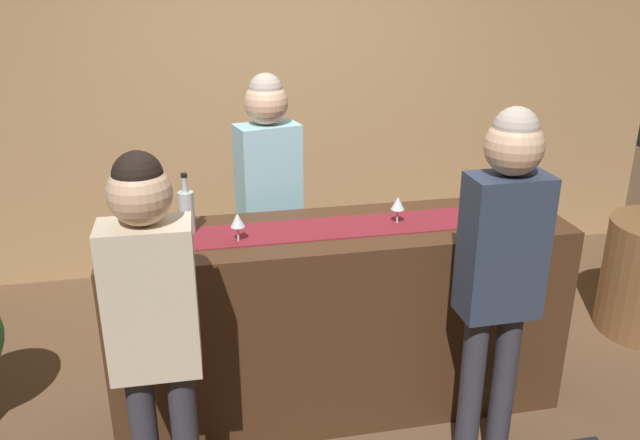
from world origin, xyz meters
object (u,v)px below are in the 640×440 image
Objects in this scene: wine_glass_far_end at (398,204)px; customer_browsing at (152,314)px; bartender at (269,189)px; wine_bottle_amber at (514,192)px; wine_glass_mid_counter at (474,199)px; wine_glass_near_customer at (238,221)px; customer_sipping at (502,258)px; wine_bottle_clear at (187,211)px.

wine_glass_far_end is 0.09× the size of customer_browsing.
customer_browsing is (-0.60, -1.25, -0.04)m from bartender.
customer_browsing is at bearing -158.95° from wine_bottle_amber.
customer_browsing is at bearing -157.53° from wine_glass_mid_counter.
wine_glass_mid_counter is at bearing 2.86° from wine_glass_near_customer.
wine_bottle_amber is at bearing 21.98° from customer_browsing.
customer_sipping is at bearing -101.53° from wine_glass_mid_counter.
customer_sipping reaches higher than customer_browsing.
bartender is (-0.57, 0.59, -0.08)m from wine_glass_far_end.
wine_glass_far_end is at bearing -176.45° from wine_bottle_amber.
wine_bottle_amber is 0.18× the size of customer_sipping.
wine_glass_near_customer is (-1.44, -0.11, -0.01)m from wine_bottle_amber.
wine_glass_mid_counter is 0.08× the size of bartender.
wine_glass_near_customer is 1.20m from wine_glass_mid_counter.
wine_glass_mid_counter is 0.09× the size of customer_browsing.
customer_sipping reaches higher than wine_bottle_clear.
wine_bottle_amber reaches higher than wine_glass_mid_counter.
bartender is (-1.21, 0.55, -0.09)m from wine_bottle_amber.
wine_bottle_clear is at bearing 145.43° from wine_glass_near_customer.
bartender is at bearing 47.53° from wine_bottle_clear.
wine_bottle_amber is at bearing 142.42° from bartender.
wine_bottle_amber is 1.44m from wine_glass_near_customer.
wine_glass_mid_counter is 1.70m from customer_browsing.
wine_glass_far_end is at bearing 178.71° from wine_glass_mid_counter.
wine_glass_far_end is 0.64m from customer_sipping.
wine_bottle_clear is 2.10× the size of wine_glass_near_customer.
bartender is 0.99× the size of customer_sipping.
wine_bottle_clear is 0.18× the size of customer_browsing.
wine_glass_near_customer is at bearing -175.68° from wine_bottle_amber.
customer_browsing reaches higher than wine_glass_far_end.
wine_glass_mid_counter is at bearing 77.87° from customer_sipping.
wine_glass_near_customer is 0.08× the size of bartender.
wine_bottle_amber is 0.64m from wine_glass_far_end.
wine_glass_near_customer is at bearing -34.57° from wine_bottle_clear.
bartender is at bearing 70.84° from wine_glass_near_customer.
customer_browsing is at bearing -101.19° from wine_bottle_clear.
wine_glass_far_end is (1.02, -0.09, -0.01)m from wine_bottle_clear.
wine_glass_near_customer is 1.19m from customer_sipping.
bartender is at bearing 155.68° from wine_bottle_amber.
customer_sipping is at bearing -63.29° from wine_glass_far_end.
wine_bottle_clear is 0.77m from customer_browsing.
wine_glass_near_customer is 0.70m from bartender.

